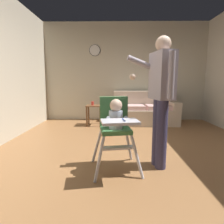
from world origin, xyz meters
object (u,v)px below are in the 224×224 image
at_px(toy_ball, 107,130).
at_px(adult_standing, 161,96).
at_px(couch, 145,111).
at_px(high_chair, 115,121).
at_px(sippy_cup, 93,103).
at_px(wall_clock, 95,50).
at_px(side_table, 94,111).

bearing_deg(toy_ball, adult_standing, -63.24).
distance_m(couch, high_chair, 2.89).
bearing_deg(sippy_cup, adult_standing, -64.29).
bearing_deg(wall_clock, toy_ball, -76.00).
xyz_separation_m(toy_ball, side_table, (-0.38, 0.94, 0.28)).
height_order(couch, high_chair, high_chair).
bearing_deg(wall_clock, adult_standing, -69.77).
relative_size(high_chair, wall_clock, 2.93).
bearing_deg(sippy_cup, side_table, -0.00).
bearing_deg(couch, wall_clock, -108.98).
height_order(couch, sippy_cup, couch).
bearing_deg(sippy_cup, couch, 10.46).
relative_size(toy_ball, wall_clock, 0.65).
bearing_deg(sippy_cup, wall_clock, 89.90).
xyz_separation_m(couch, sippy_cup, (-1.39, -0.26, 0.24)).
relative_size(couch, toy_ball, 8.21).
bearing_deg(toy_ball, couch, 50.85).
bearing_deg(side_table, wall_clock, 92.90).
bearing_deg(sippy_cup, high_chair, -76.88).
distance_m(high_chair, adult_standing, 0.66).
distance_m(side_table, sippy_cup, 0.19).
height_order(toy_ball, wall_clock, wall_clock).
bearing_deg(high_chair, couch, 154.76).
relative_size(adult_standing, sippy_cup, 16.68).
relative_size(side_table, wall_clock, 1.63).
height_order(adult_standing, wall_clock, wall_clock).
relative_size(high_chair, side_table, 1.80).
relative_size(adult_standing, wall_clock, 5.24).
distance_m(sippy_cup, wall_clock, 1.61).
distance_m(couch, sippy_cup, 1.43).
relative_size(couch, sippy_cup, 17.00).
xyz_separation_m(couch, high_chair, (-0.80, -2.76, 0.30)).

